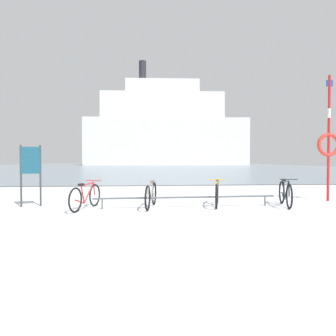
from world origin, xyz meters
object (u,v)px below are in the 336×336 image
bicycle_0 (86,197)px  rescue_post (329,142)px  bicycle_3 (285,193)px  info_sign (31,166)px  bicycle_2 (217,194)px  bicycle_1 (151,195)px  ferry_ship (165,130)px

bicycle_0 → rescue_post: (7.36, 0.99, 1.55)m
bicycle_3 → rescue_post: size_ratio=0.41×
bicycle_0 → info_sign: info_sign is taller
info_sign → bicycle_3: bearing=-4.2°
bicycle_0 → bicycle_2: 3.60m
rescue_post → bicycle_1: bearing=-171.2°
bicycle_2 → ferry_ship: ferry_ship is taller
bicycle_2 → rescue_post: 4.13m
ferry_ship → bicycle_3: bearing=-91.3°
bicycle_2 → info_sign: 5.28m
ferry_ship → bicycle_0: bearing=-95.7°
bicycle_1 → ferry_ship: size_ratio=0.04×
bicycle_0 → bicycle_3: size_ratio=0.99×
bicycle_2 → info_sign: bearing=176.3°
bicycle_3 → ferry_ship: 72.00m
rescue_post → bicycle_2: bearing=-169.0°
bicycle_1 → rescue_post: rescue_post is taller
ferry_ship → info_sign: bearing=-97.0°
bicycle_0 → rescue_post: bearing=7.7°
bicycle_2 → bicycle_3: bearing=-5.6°
bicycle_0 → ferry_ship: 72.40m
rescue_post → bicycle_3: bearing=-153.7°
bicycle_0 → bicycle_3: bearing=0.7°
bicycle_0 → info_sign: (-1.62, 0.59, 0.81)m
bicycle_0 → rescue_post: rescue_post is taller
bicycle_3 → bicycle_1: bearing=179.3°
bicycle_1 → bicycle_2: bearing=4.3°
bicycle_0 → bicycle_3: bicycle_3 is taller
bicycle_2 → ferry_ship: (3.56, 71.23, 8.96)m
bicycle_2 → bicycle_3: (1.91, -0.19, 0.01)m
info_sign → ferry_ship: bearing=83.0°
info_sign → rescue_post: rescue_post is taller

